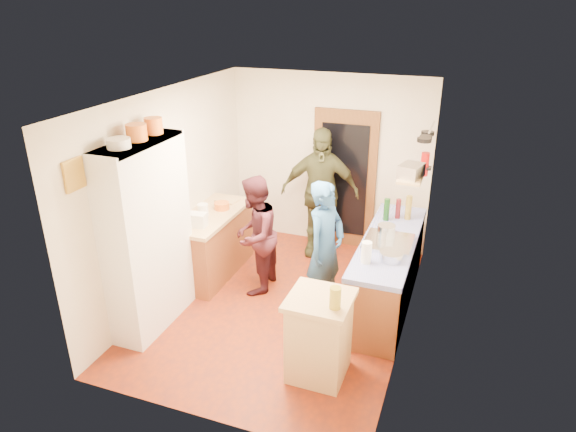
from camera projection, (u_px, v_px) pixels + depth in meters
The scene contains 44 objects.
floor at pixel (282, 306), 6.46m from camera, with size 3.00×4.00×0.02m, color maroon.
ceiling at pixel (281, 96), 5.42m from camera, with size 3.00×4.00×0.02m, color silver.
wall_back at pixel (329, 161), 7.67m from camera, with size 3.00×0.02×2.60m, color silver.
wall_front at pixel (195, 298), 4.20m from camera, with size 3.00×0.02×2.60m, color silver.
wall_left at pixel (169, 194), 6.41m from camera, with size 0.02×4.00×2.60m, color silver.
wall_right at pixel (414, 229), 5.46m from camera, with size 0.02×4.00×2.60m, color silver.
door_frame at pixel (344, 180), 7.66m from camera, with size 0.95×0.06×2.10m, color brown.
door_glass at pixel (344, 180), 7.62m from camera, with size 0.70×0.02×1.70m, color black.
hutch_body at pixel (148, 237), 5.74m from camera, with size 0.40×1.20×2.20m, color white.
hutch_top_shelf at pixel (137, 143), 5.31m from camera, with size 0.40×1.14×0.04m, color white.
plate_stack at pixel (119, 143), 5.03m from camera, with size 0.23×0.23×0.10m, color white.
orange_pot_a at pixel (137, 132), 5.28m from camera, with size 0.22×0.22×0.17m, color orange.
orange_pot_b at pixel (153, 126), 5.54m from camera, with size 0.20×0.20×0.17m, color orange.
left_counter_base at pixel (212, 245), 7.05m from camera, with size 0.60×1.40×0.85m, color brown.
left_counter_top at pixel (210, 215), 6.87m from camera, with size 0.64×1.44×0.05m, color tan.
toaster at pixel (197, 220), 6.44m from camera, with size 0.23×0.16×0.18m, color white.
kettle at pixel (203, 210), 6.77m from camera, with size 0.14×0.14×0.16m, color white.
orange_bowl at pixel (222, 206), 6.98m from camera, with size 0.21×0.21×0.09m, color orange.
chopping_board at pixel (227, 200), 7.26m from camera, with size 0.30×0.22×0.03m, color tan.
right_counter_base at pixel (387, 274), 6.34m from camera, with size 0.60×2.20×0.84m, color brown.
right_counter_top at pixel (390, 241), 6.16m from camera, with size 0.62×2.22×0.06m, color #202EB8.
hob at pixel (388, 242), 6.02m from camera, with size 0.55×0.58×0.04m, color silver.
pot_on_hob at pixel (386, 231), 6.10m from camera, with size 0.21×0.21×0.14m, color silver.
bottle_a at pixel (387, 209), 6.60m from camera, with size 0.07×0.07×0.29m, color #143F14.
bottle_b at pixel (398, 209), 6.67m from camera, with size 0.07×0.07×0.26m, color #591419.
bottle_c at pixel (409, 208), 6.63m from camera, with size 0.08×0.08×0.32m, color olive.
paper_towel at pixel (366, 252), 5.56m from camera, with size 0.11×0.11×0.24m, color white.
mixing_bowl at pixel (391, 256), 5.63m from camera, with size 0.26×0.26×0.10m, color silver.
island_base at pixel (319, 338), 5.13m from camera, with size 0.55×0.55×0.86m, color tan.
island_top at pixel (320, 300), 4.95m from camera, with size 0.62×0.62×0.05m, color tan.
cutting_board at pixel (317, 295), 5.00m from camera, with size 0.35×0.28×0.02m, color white.
oil_jar at pixel (335, 298), 4.73m from camera, with size 0.11×0.11×0.22m, color #AD9E2D.
pan_rail at pixel (432, 127), 6.49m from camera, with size 0.02×0.02×0.65m, color silver.
pan_hang_a at pixel (424, 140), 6.41m from camera, with size 0.18×0.18×0.05m, color black.
pan_hang_b at pixel (426, 138), 6.59m from camera, with size 0.16×0.16×0.05m, color black.
pan_hang_c at pixel (428, 133), 6.76m from camera, with size 0.17×0.17×0.05m, color black.
wall_shelf at pixel (410, 178), 5.73m from camera, with size 0.26×0.42×0.03m, color tan.
radio at pixel (411, 171), 5.70m from camera, with size 0.22×0.30×0.15m, color silver.
ext_bracket at pixel (429, 168), 6.88m from camera, with size 0.06×0.10×0.04m, color black.
fire_extinguisher at pixel (425, 164), 6.88m from camera, with size 0.11×0.11×0.32m, color red.
picture_frame at pixel (74, 175), 4.77m from camera, with size 0.03×0.25×0.30m, color gold.
person_hob at pixel (326, 249), 6.05m from camera, with size 0.60×0.40×1.66m, color #285690.
person_left at pixel (258, 234), 6.54m from camera, with size 0.76×0.59×1.56m, color #401921.
person_back at pixel (321, 193), 7.41m from camera, with size 1.12×0.47×1.92m, color #3D3E23.
Camera 1 is at (1.95, -5.12, 3.59)m, focal length 32.00 mm.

